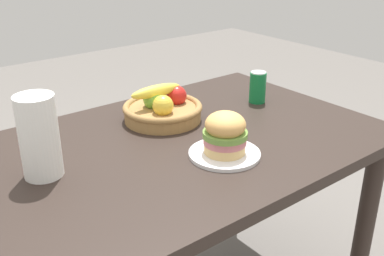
{
  "coord_description": "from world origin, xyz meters",
  "views": [
    {
      "loc": [
        -0.81,
        -1.11,
        1.4
      ],
      "look_at": [
        0.02,
        -0.05,
        0.81
      ],
      "focal_mm": 42.86,
      "sensor_mm": 36.0,
      "label": 1
    }
  ],
  "objects_px": {
    "sandwich": "(225,133)",
    "paper_towel_roll": "(39,137)",
    "soda_can": "(258,87)",
    "fruit_basket": "(163,108)",
    "plate": "(224,154)"
  },
  "relations": [
    {
      "from": "plate",
      "to": "paper_towel_roll",
      "type": "height_order",
      "value": "paper_towel_roll"
    },
    {
      "from": "soda_can",
      "to": "paper_towel_roll",
      "type": "relative_size",
      "value": 0.53
    },
    {
      "from": "fruit_basket",
      "to": "paper_towel_roll",
      "type": "relative_size",
      "value": 1.21
    },
    {
      "from": "plate",
      "to": "fruit_basket",
      "type": "distance_m",
      "value": 0.36
    },
    {
      "from": "sandwich",
      "to": "paper_towel_roll",
      "type": "xyz_separation_m",
      "value": [
        -0.49,
        0.23,
        0.04
      ]
    },
    {
      "from": "plate",
      "to": "paper_towel_roll",
      "type": "bearing_deg",
      "value": 154.8
    },
    {
      "from": "sandwich",
      "to": "fruit_basket",
      "type": "xyz_separation_m",
      "value": [
        0.02,
        0.36,
        -0.03
      ]
    },
    {
      "from": "sandwich",
      "to": "paper_towel_roll",
      "type": "distance_m",
      "value": 0.54
    },
    {
      "from": "soda_can",
      "to": "fruit_basket",
      "type": "bearing_deg",
      "value": 168.86
    },
    {
      "from": "sandwich",
      "to": "soda_can",
      "type": "distance_m",
      "value": 0.5
    },
    {
      "from": "plate",
      "to": "sandwich",
      "type": "distance_m",
      "value": 0.07
    },
    {
      "from": "plate",
      "to": "sandwich",
      "type": "bearing_deg",
      "value": 0.0
    },
    {
      "from": "sandwich",
      "to": "fruit_basket",
      "type": "distance_m",
      "value": 0.36
    },
    {
      "from": "sandwich",
      "to": "plate",
      "type": "bearing_deg",
      "value": 180.0
    },
    {
      "from": "sandwich",
      "to": "paper_towel_roll",
      "type": "relative_size",
      "value": 0.57
    }
  ]
}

